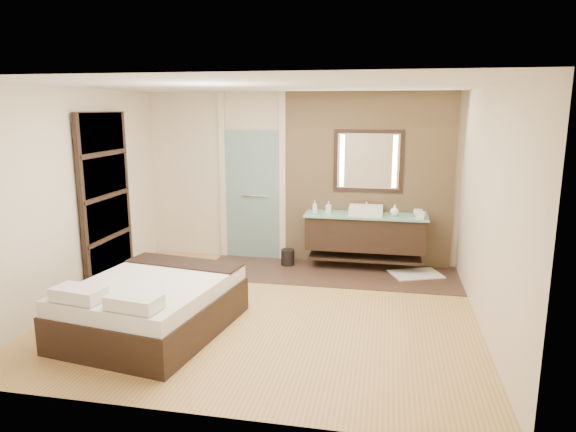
% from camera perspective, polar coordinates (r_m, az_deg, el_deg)
% --- Properties ---
extents(floor, '(5.00, 5.00, 0.00)m').
position_cam_1_polar(floor, '(6.45, -2.36, -10.42)').
color(floor, '#A67A45').
rests_on(floor, ground).
extents(tile_strip, '(3.80, 1.30, 0.01)m').
position_cam_1_polar(tile_strip, '(7.83, 4.67, -6.30)').
color(tile_strip, '#3C2920').
rests_on(tile_strip, floor).
extents(stone_wall, '(2.60, 0.08, 2.70)m').
position_cam_1_polar(stone_wall, '(8.09, 8.85, 3.97)').
color(stone_wall, tan).
rests_on(stone_wall, floor).
extents(vanity, '(1.85, 0.55, 0.88)m').
position_cam_1_polar(vanity, '(7.95, 8.59, -1.82)').
color(vanity, black).
rests_on(vanity, stone_wall).
extents(mirror_unit, '(1.06, 0.04, 0.96)m').
position_cam_1_polar(mirror_unit, '(8.00, 8.90, 6.05)').
color(mirror_unit, black).
rests_on(mirror_unit, stone_wall).
extents(frosted_door, '(1.10, 0.12, 2.70)m').
position_cam_1_polar(frosted_door, '(8.39, -3.94, 2.94)').
color(frosted_door, '#ACD9D9').
rests_on(frosted_door, floor).
extents(shoji_partition, '(0.06, 1.20, 2.40)m').
position_cam_1_polar(shoji_partition, '(7.56, -19.55, 1.79)').
color(shoji_partition, black).
rests_on(shoji_partition, floor).
extents(bed, '(1.76, 2.07, 0.72)m').
position_cam_1_polar(bed, '(5.99, -14.84, -9.56)').
color(bed, black).
rests_on(bed, floor).
extents(bath_mat, '(0.85, 0.73, 0.02)m').
position_cam_1_polar(bath_mat, '(7.94, 14.01, -6.29)').
color(bath_mat, silver).
rests_on(bath_mat, floor).
extents(waste_bin, '(0.26, 0.26, 0.26)m').
position_cam_1_polar(waste_bin, '(8.13, -0.04, -4.64)').
color(waste_bin, black).
rests_on(waste_bin, floor).
extents(tissue_box, '(0.15, 0.15, 0.10)m').
position_cam_1_polar(tissue_box, '(7.74, 14.55, 0.10)').
color(tissue_box, silver).
rests_on(tissue_box, vanity).
extents(soap_bottle_a, '(0.09, 0.09, 0.20)m').
position_cam_1_polar(soap_bottle_a, '(7.83, 3.00, 0.99)').
color(soap_bottle_a, silver).
rests_on(soap_bottle_a, vanity).
extents(soap_bottle_b, '(0.09, 0.09, 0.18)m').
position_cam_1_polar(soap_bottle_b, '(7.89, 4.52, 0.99)').
color(soap_bottle_b, '#B2B2B2').
rests_on(soap_bottle_b, vanity).
extents(soap_bottle_c, '(0.16, 0.16, 0.17)m').
position_cam_1_polar(soap_bottle_c, '(7.83, 11.75, 0.63)').
color(soap_bottle_c, '#C1F3EC').
rests_on(soap_bottle_c, vanity).
extents(cup, '(0.14, 0.14, 0.11)m').
position_cam_1_polar(cup, '(7.88, 14.25, 0.35)').
color(cup, silver).
rests_on(cup, vanity).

